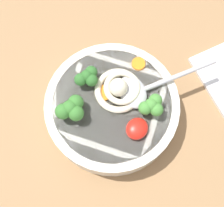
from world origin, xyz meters
TOP-DOWN VIEW (x-y plane):
  - table_slab at (0.00, 0.00)cm, footprint 96.58×96.58cm
  - soup_bowl at (0.77, 1.37)cm, footprint 22.43×22.43cm
  - noodle_pile at (3.18, 1.88)cm, footprint 8.61×8.44cm
  - soup_spoon at (5.54, -0.98)cm, footprint 16.93×10.65cm
  - chili_sauce_dollop at (0.02, -4.52)cm, footprint 3.73×3.35cm
  - broccoli_floret_front at (-4.65, 5.04)cm, footprint 4.88×4.20cm
  - broccoli_floret_beside_noodles at (4.09, -4.08)cm, footprint 4.24×3.65cm
  - broccoli_floret_center at (1.12, 6.90)cm, footprint 4.05×3.48cm
  - carrot_slice_right at (9.09, 2.61)cm, footprint 2.35×2.35cm
  - carrot_slice_beside_chili at (1.17, 3.60)cm, footprint 2.75×2.75cm

SIDE VIEW (x-z plane):
  - table_slab at x=0.00cm, z-range 0.00..2.83cm
  - soup_bowl at x=0.77cm, z-range 2.93..8.81cm
  - carrot_slice_beside_chili at x=1.17cm, z-range 8.72..9.18cm
  - carrot_slice_right at x=9.09cm, z-range 8.72..9.20cm
  - soup_spoon at x=5.54cm, z-range 8.72..10.32cm
  - chili_sauce_dollop at x=0.02cm, z-range 8.72..10.39cm
  - noodle_pile at x=3.18cm, z-range 8.06..11.53cm
  - broccoli_floret_center at x=1.12cm, z-range 9.12..12.32cm
  - broccoli_floret_beside_noodles at x=4.09cm, z-range 9.14..12.50cm
  - broccoli_floret_front at x=-4.65cm, z-range 9.21..13.06cm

